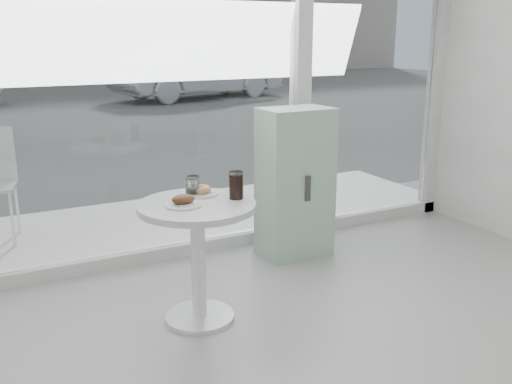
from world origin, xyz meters
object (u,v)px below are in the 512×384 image
plate_donut (200,191)px  main_table (198,237)px  cola_glass (236,186)px  water_tumbler_a (191,189)px  car_silver (199,70)px  water_tumbler_b (193,187)px  plate_fritter (184,201)px  mint_cabinet (295,183)px

plate_donut → main_table: bearing=-118.9°
cola_glass → water_tumbler_a: bearing=142.1°
car_silver → water_tumbler_b: (-4.88, -12.07, 0.02)m
main_table → plate_donut: plate_donut is taller
car_silver → plate_fritter: bearing=146.6°
main_table → water_tumbler_a: (0.03, 0.16, 0.27)m
main_table → cola_glass: cola_glass is taller
mint_cabinet → water_tumbler_b: size_ratio=9.38×
mint_cabinet → plate_donut: (-1.03, -0.53, 0.19)m
plate_fritter → mint_cabinet: bearing=30.7°
plate_fritter → water_tumbler_b: size_ratio=1.77×
car_silver → plate_fritter: (-5.01, -12.24, -0.01)m
main_table → mint_cabinet: bearing=32.1°
mint_cabinet → water_tumbler_b: bearing=-152.8°
water_tumbler_a → cola_glass: bearing=-37.9°
main_table → water_tumbler_b: (0.04, 0.16, 0.28)m
car_silver → water_tumbler_b: size_ratio=38.04×
car_silver → cola_glass: size_ratio=28.61×
cola_glass → mint_cabinet: bearing=39.8°
water_tumbler_b → plate_fritter: bearing=-126.5°
plate_donut → water_tumbler_a: bearing=-169.3°
main_table → cola_glass: (0.26, -0.02, 0.30)m
car_silver → cola_glass: bearing=148.0°
plate_fritter → plate_donut: size_ratio=0.98×
plate_fritter → main_table: bearing=9.2°
mint_cabinet → plate_donut: size_ratio=5.18×
main_table → plate_donut: (0.09, 0.17, 0.24)m
cola_glass → car_silver: bearing=69.1°
mint_cabinet → car_silver: car_silver is taller
water_tumbler_b → cola_glass: (0.21, -0.18, 0.03)m
mint_cabinet → plate_donut: 1.17m
mint_cabinet → water_tumbler_a: 1.24m
mint_cabinet → car_silver: size_ratio=0.25×
mint_cabinet → plate_donut: mint_cabinet is taller
mint_cabinet → plate_fritter: 1.42m
main_table → plate_donut: bearing=61.1°
plate_fritter → water_tumbler_a: (0.11, 0.17, 0.02)m
plate_donut → water_tumbler_b: (-0.05, -0.01, 0.04)m
cola_glass → plate_donut: bearing=130.2°
car_silver → cola_glass: 13.10m
water_tumbler_b → main_table: bearing=-104.7°
plate_fritter → plate_donut: bearing=45.7°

